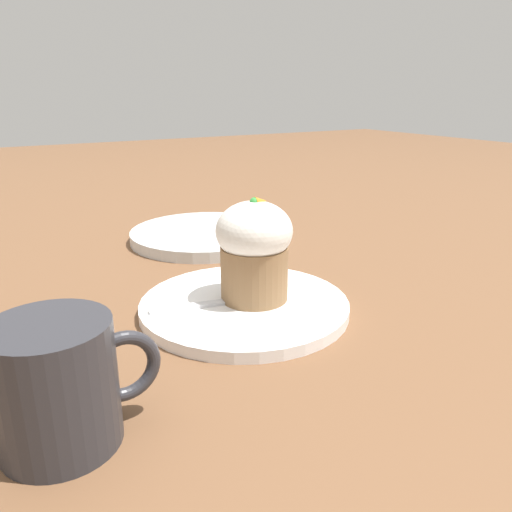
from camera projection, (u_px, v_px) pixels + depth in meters
name	position (u px, v px, depth m)	size (l,w,h in m)	color
ground_plane	(244.00, 311.00, 0.57)	(4.00, 4.00, 0.00)	brown
dessert_plate	(244.00, 306.00, 0.57)	(0.24, 0.24, 0.01)	white
carrot_cake	(256.00, 250.00, 0.55)	(0.08, 0.08, 0.12)	olive
spoon	(228.00, 301.00, 0.56)	(0.13, 0.05, 0.01)	silver
coffee_cup	(59.00, 384.00, 0.34)	(0.12, 0.08, 0.09)	#2D2D33
side_plate	(206.00, 235.00, 0.83)	(0.25, 0.25, 0.02)	silver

